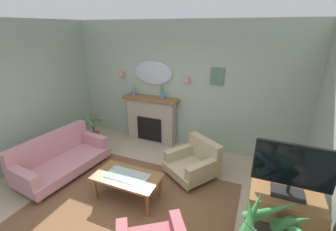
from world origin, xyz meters
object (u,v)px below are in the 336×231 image
fireplace (152,120)px  armchair_in_corner (195,161)px  wall_mirror (153,73)px  coffee_table (127,179)px  floral_couch (60,158)px  tv_cabinet (280,222)px  mantel_vase_left (162,91)px  wall_sconce_right (187,79)px  mantel_vase_right (133,89)px  tv_flatscreen (293,169)px  wall_sconce_left (121,73)px  potted_plant_small_fern (94,128)px  framed_picture (217,76)px

fireplace → armchair_in_corner: fireplace is taller
wall_mirror → coffee_table: size_ratio=0.87×
fireplace → floral_couch: 2.19m
floral_couch → tv_cabinet: (3.92, -0.23, 0.13)m
mantel_vase_left → wall_sconce_right: bearing=12.3°
coffee_table → armchair_in_corner: size_ratio=0.98×
mantel_vase_right → tv_flatscreen: 3.91m
mantel_vase_left → floral_couch: size_ratio=0.20×
wall_sconce_right → tv_cabinet: bearing=-48.0°
armchair_in_corner → tv_flatscreen: size_ratio=1.34×
mantel_vase_left → armchair_in_corner: (1.11, -0.95, -1.05)m
wall_mirror → armchair_in_corner: 2.28m
wall_sconce_left → tv_cabinet: 4.47m
wall_mirror → coffee_table: (0.56, -2.17, -1.33)m
wall_sconce_left → tv_cabinet: wall_sconce_left is taller
coffee_table → potted_plant_small_fern: bearing=142.2°
mantel_vase_left → wall_mirror: bearing=150.5°
mantel_vase_right → potted_plant_small_fern: bearing=-151.7°
armchair_in_corner → tv_cabinet: (1.43, -1.15, 0.15)m
mantel_vase_right → framed_picture: 2.00m
wall_sconce_left → framed_picture: 2.35m
wall_sconce_left → coffee_table: size_ratio=0.13×
framed_picture → wall_sconce_right: bearing=-174.7°
wall_sconce_right → potted_plant_small_fern: (-2.23, -0.62, -1.33)m
mantel_vase_right → tv_flatscreen: (3.29, -2.11, -0.08)m
mantel_vase_left → coffee_table: (0.26, -2.00, -0.97)m
fireplace → coffee_table: (0.56, -2.02, -0.19)m
mantel_vase_left → coffee_table: 2.23m
mantel_vase_right → mantel_vase_left: size_ratio=0.92×
mantel_vase_left → framed_picture: (1.20, 0.18, 0.40)m
armchair_in_corner → potted_plant_small_fern: size_ratio=1.51×
framed_picture → potted_plant_small_fern: framed_picture is taller
tv_flatscreen → wall_sconce_left: bearing=148.8°
coffee_table → fireplace: bearing=105.4°
wall_mirror → floral_couch: 2.69m
floral_couch → wall_sconce_left: bearing=83.3°
potted_plant_small_fern → armchair_in_corner: bearing=-9.1°
framed_picture → tv_flatscreen: 2.70m
tv_cabinet → fireplace: bearing=143.2°
tv_cabinet → tv_flatscreen: 0.80m
wall_sconce_right → floral_couch: 3.08m
wall_sconce_left → framed_picture: (2.35, 0.06, 0.09)m
framed_picture → potted_plant_small_fern: 3.28m
framed_picture → potted_plant_small_fern: (-2.88, -0.68, -1.42)m
wall_sconce_right → framed_picture: 0.66m
framed_picture → tv_flatscreen: bearing=-59.7°
tv_flatscreen → floral_couch: bearing=176.3°
potted_plant_small_fern → wall_mirror: bearing=25.9°
wall_sconce_right → coffee_table: bearing=-97.9°
mantel_vase_left → wall_sconce_left: (-1.15, 0.12, 0.31)m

